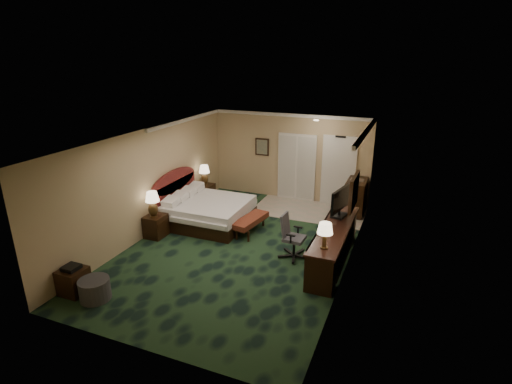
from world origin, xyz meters
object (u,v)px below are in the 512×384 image
at_px(bed_bench, 250,225).
at_px(ottoman, 95,289).
at_px(lamp_near, 153,204).
at_px(desk, 333,245).
at_px(side_table, 74,281).
at_px(nightstand_near, 156,226).
at_px(minibar, 356,197).
at_px(tv, 340,203).
at_px(nightstand_far, 205,194).
at_px(bed, 209,212).
at_px(desk_chair, 294,237).
at_px(lamp_far, 204,175).

height_order(bed_bench, ottoman, bed_bench).
height_order(lamp_near, desk, lamp_near).
xyz_separation_m(bed_bench, side_table, (-2.11, -3.82, 0.05)).
bearing_deg(nightstand_near, side_table, -89.57).
height_order(nightstand_near, desk, desk).
height_order(ottoman, minibar, minibar).
bearing_deg(tv, nightstand_far, 173.77).
bearing_deg(nightstand_far, side_table, -89.92).
distance_m(bed, tv, 3.62).
height_order(bed, side_table, bed).
distance_m(nightstand_far, side_table, 5.24).
bearing_deg(minibar, tv, -91.16).
relative_size(lamp_near, desk_chair, 0.64).
height_order(nightstand_near, nightstand_far, nightstand_far).
distance_m(bed, lamp_near, 1.65).
relative_size(lamp_far, desk_chair, 0.60).
bearing_deg(nightstand_near, bed, 54.56).
distance_m(ottoman, minibar, 7.29).
relative_size(nightstand_near, side_table, 1.11).
distance_m(bed, bed_bench, 1.27).
distance_m(nightstand_near, side_table, 2.71).
bearing_deg(bed_bench, desk_chair, -21.34).
bearing_deg(desk, lamp_near, -174.38).
xyz_separation_m(desk, desk_chair, (-0.86, -0.11, 0.10)).
height_order(desk_chair, minibar, desk_chair).
relative_size(nightstand_near, ottoman, 0.98).
bearing_deg(ottoman, desk, 38.63).
distance_m(bed_bench, tv, 2.46).
relative_size(lamp_near, desk, 0.23).
distance_m(ottoman, desk_chair, 4.26).
xyz_separation_m(lamp_near, lamp_far, (-0.00, 2.62, 0.01)).
bearing_deg(minibar, ottoman, -122.33).
distance_m(nightstand_near, desk, 4.44).
bearing_deg(lamp_far, desk_chair, -32.94).
height_order(lamp_near, desk_chair, lamp_near).
xyz_separation_m(desk, tv, (-0.03, 0.67, 0.76)).
distance_m(nightstand_far, ottoman, 5.28).
xyz_separation_m(nightstand_near, ottoman, (0.54, -2.72, -0.08)).
bearing_deg(lamp_near, lamp_far, 90.08).
distance_m(bed, lamp_far, 1.70).
relative_size(bed, nightstand_far, 3.39).
height_order(ottoman, side_table, side_table).
height_order(nightstand_far, desk_chair, desk_chair).
relative_size(nightstand_far, lamp_near, 0.92).
xyz_separation_m(lamp_far, desk_chair, (3.55, -2.30, -0.39)).
relative_size(lamp_far, desk, 0.21).
relative_size(lamp_far, side_table, 1.19).
height_order(tv, desk_chair, tv).
distance_m(nightstand_near, desk_chair, 3.58).
bearing_deg(bed_bench, bed, -175.94).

